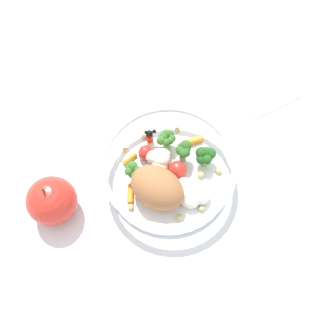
# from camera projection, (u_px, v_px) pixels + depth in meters

# --- Properties ---
(ground_plane) EXTENTS (2.40, 2.40, 0.00)m
(ground_plane) POSITION_uv_depth(u_px,v_px,m) (175.00, 173.00, 0.61)
(ground_plane) COLOR white
(food_container) EXTENTS (0.22, 0.22, 0.07)m
(food_container) POSITION_uv_depth(u_px,v_px,m) (168.00, 173.00, 0.58)
(food_container) COLOR white
(food_container) RESTS_ON ground_plane
(loose_apple) EXTENTS (0.08, 0.08, 0.09)m
(loose_apple) POSITION_uv_depth(u_px,v_px,m) (52.00, 201.00, 0.55)
(loose_apple) COLOR red
(loose_apple) RESTS_ON ground_plane
(folded_napkin) EXTENTS (0.12, 0.12, 0.01)m
(folded_napkin) POSITION_uv_depth(u_px,v_px,m) (262.00, 87.00, 0.69)
(folded_napkin) COLOR white
(folded_napkin) RESTS_ON ground_plane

